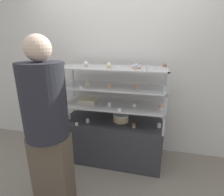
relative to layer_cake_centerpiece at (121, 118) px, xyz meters
name	(u,v)px	position (x,y,z in m)	size (l,w,h in m)	color
ground_plane	(112,158)	(-0.12, -0.02, -0.65)	(20.00, 20.00, 0.00)	gray
back_wall	(118,66)	(-0.12, 0.39, 0.65)	(8.00, 0.05, 2.60)	silver
display_base	(112,140)	(-0.12, -0.02, -0.35)	(1.35, 0.53, 0.59)	#333338
display_riser_lower	(112,105)	(-0.12, -0.02, 0.18)	(1.35, 0.53, 0.25)	#B7B7BC
display_riser_middle	(112,87)	(-0.12, -0.02, 0.43)	(1.35, 0.53, 0.25)	#B7B7BC
display_riser_upper	(112,68)	(-0.12, -0.02, 0.67)	(1.35, 0.53, 0.25)	#B7B7BC
layer_cake_centerpiece	(121,118)	(0.00, 0.00, 0.00)	(0.21, 0.21, 0.10)	#DBBC84
sheet_cake_frosted	(88,101)	(-0.45, -0.05, 0.22)	(0.23, 0.18, 0.06)	beige
cupcake_0	(69,117)	(-0.73, -0.09, -0.02)	(0.05, 0.05, 0.06)	white
cupcake_1	(88,120)	(-0.43, -0.15, -0.02)	(0.05, 0.05, 0.06)	beige
cupcake_2	(134,125)	(0.19, -0.15, -0.02)	(0.05, 0.05, 0.06)	#CCB28C
cupcake_3	(159,125)	(0.50, -0.07, -0.02)	(0.05, 0.05, 0.06)	beige
price_tag_0	(77,124)	(-0.53, -0.27, -0.03)	(0.04, 0.00, 0.04)	white
cupcake_4	(66,101)	(-0.74, -0.14, 0.22)	(0.05, 0.05, 0.06)	#CCB28C
cupcake_5	(109,104)	(-0.13, -0.12, 0.22)	(0.05, 0.05, 0.06)	white
cupcake_6	(134,106)	(0.18, -0.11, 0.22)	(0.05, 0.05, 0.06)	#CCB28C
cupcake_7	(160,107)	(0.50, -0.07, 0.22)	(0.05, 0.05, 0.06)	white
price_tag_1	(119,110)	(0.03, -0.27, 0.22)	(0.04, 0.00, 0.04)	white
cupcake_8	(63,84)	(-0.74, -0.16, 0.47)	(0.05, 0.05, 0.06)	white
cupcake_9	(87,84)	(-0.43, -0.11, 0.47)	(0.05, 0.05, 0.06)	beige
cupcake_10	(109,86)	(-0.13, -0.14, 0.47)	(0.05, 0.05, 0.06)	#CCB28C
cupcake_11	(137,87)	(0.21, -0.11, 0.47)	(0.05, 0.05, 0.06)	#CCB28C
cupcake_12	(164,89)	(0.52, -0.13, 0.47)	(0.05, 0.05, 0.06)	beige
price_tag_2	(81,88)	(-0.44, -0.27, 0.46)	(0.04, 0.00, 0.04)	white
cupcake_13	(63,64)	(-0.74, -0.12, 0.72)	(0.05, 0.05, 0.07)	beige
cupcake_14	(86,64)	(-0.45, -0.08, 0.72)	(0.05, 0.05, 0.07)	#CCB28C
cupcake_15	(109,65)	(-0.13, -0.14, 0.72)	(0.05, 0.05, 0.07)	#CCB28C
cupcake_16	(136,67)	(0.19, -0.16, 0.72)	(0.05, 0.05, 0.07)	#CCB28C
cupcake_17	(165,66)	(0.51, -0.08, 0.72)	(0.05, 0.05, 0.07)	white
price_tag_3	(147,69)	(0.32, -0.27, 0.71)	(0.04, 0.00, 0.04)	white
donut_glazed	(136,66)	(0.18, -0.02, 0.70)	(0.12, 0.12, 0.04)	#EFB2BC
customer_figure	(47,124)	(-0.53, -0.88, 0.26)	(0.39, 0.39, 1.69)	brown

